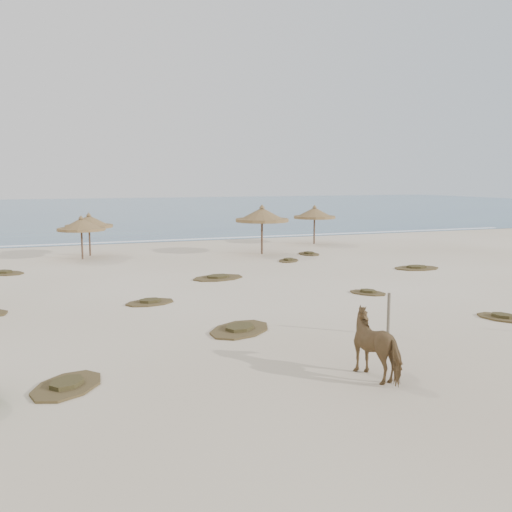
% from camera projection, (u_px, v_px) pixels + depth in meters
% --- Properties ---
extents(ground, '(160.00, 160.00, 0.00)m').
position_uv_depth(ground, '(242.00, 324.00, 18.70)').
color(ground, beige).
rests_on(ground, ground).
extents(ocean, '(200.00, 100.00, 0.01)m').
position_uv_depth(ocean, '(81.00, 209.00, 88.18)').
color(ocean, navy).
rests_on(ocean, ground).
extents(foam_line, '(70.00, 0.60, 0.01)m').
position_uv_depth(foam_line, '(127.00, 242.00, 42.78)').
color(foam_line, white).
rests_on(foam_line, ground).
extents(palapa_2, '(3.30, 3.30, 2.60)m').
position_uv_depth(palapa_2, '(81.00, 225.00, 33.38)').
color(palapa_2, brown).
rests_on(palapa_2, ground).
extents(palapa_3, '(3.30, 3.30, 2.68)m').
position_uv_depth(palapa_3, '(89.00, 222.00, 34.92)').
color(palapa_3, brown).
rests_on(palapa_3, ground).
extents(palapa_4, '(4.12, 4.12, 3.13)m').
position_uv_depth(palapa_4, '(262.00, 216.00, 35.64)').
color(palapa_4, brown).
rests_on(palapa_4, ground).
extents(palapa_5, '(3.99, 3.99, 2.85)m').
position_uv_depth(palapa_5, '(314.00, 214.00, 41.32)').
color(palapa_5, brown).
rests_on(palapa_5, ground).
extents(horse, '(1.17, 1.99, 1.58)m').
position_uv_depth(horse, '(379.00, 345.00, 13.61)').
color(horse, brown).
rests_on(horse, ground).
extents(fence_post_near, '(0.13, 0.13, 1.30)m').
position_uv_depth(fence_post_near, '(388.00, 314.00, 17.27)').
color(fence_post_near, '#6C6451').
rests_on(fence_post_near, ground).
extents(scrub_2, '(2.14, 1.63, 0.16)m').
position_uv_depth(scrub_2, '(150.00, 302.00, 21.75)').
color(scrub_2, brown).
rests_on(scrub_2, ground).
extents(scrub_3, '(2.88, 2.20, 0.16)m').
position_uv_depth(scrub_3, '(218.00, 277.00, 27.15)').
color(scrub_3, brown).
rests_on(scrub_3, ground).
extents(scrub_4, '(1.72, 1.87, 0.16)m').
position_uv_depth(scrub_4, '(368.00, 292.00, 23.59)').
color(scrub_4, brown).
rests_on(scrub_4, ground).
extents(scrub_5, '(2.62, 1.86, 0.16)m').
position_uv_depth(scrub_5, '(417.00, 268.00, 30.10)').
color(scrub_5, brown).
rests_on(scrub_5, ground).
extents(scrub_6, '(2.61, 2.48, 0.16)m').
position_uv_depth(scrub_6, '(3.00, 273.00, 28.51)').
color(scrub_6, brown).
rests_on(scrub_6, ground).
extents(scrub_7, '(1.91, 2.01, 0.16)m').
position_uv_depth(scrub_7, '(289.00, 260.00, 32.87)').
color(scrub_7, brown).
rests_on(scrub_7, ground).
extents(scrub_9, '(2.94, 2.88, 0.16)m').
position_uv_depth(scrub_9, '(240.00, 329.00, 17.84)').
color(scrub_9, brown).
rests_on(scrub_9, ground).
extents(scrub_10, '(1.26, 1.88, 0.16)m').
position_uv_depth(scrub_10, '(309.00, 254.00, 35.77)').
color(scrub_10, brown).
rests_on(scrub_10, ground).
extents(scrub_11, '(2.31, 2.50, 0.16)m').
position_uv_depth(scrub_11, '(67.00, 385.00, 12.99)').
color(scrub_11, brown).
rests_on(scrub_11, ground).
extents(scrub_12, '(1.72, 2.05, 0.16)m').
position_uv_depth(scrub_12, '(502.00, 317.00, 19.37)').
color(scrub_12, brown).
rests_on(scrub_12, ground).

